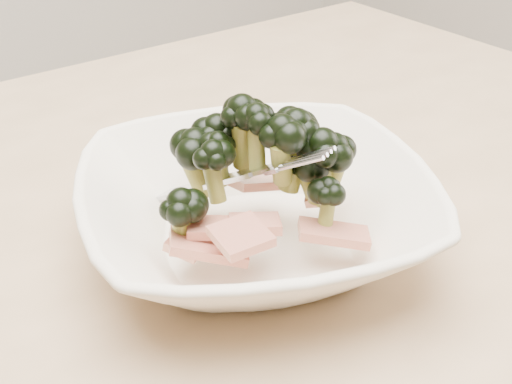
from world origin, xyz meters
TOP-DOWN VIEW (x-y plane):
  - dining_table at (0.00, 0.00)m, footprint 1.20×0.80m
  - broccoli_dish at (0.06, -0.06)m, footprint 0.35×0.35m

SIDE VIEW (x-z plane):
  - dining_table at x=0.00m, z-range 0.28..1.03m
  - broccoli_dish at x=0.06m, z-range 0.73..0.85m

